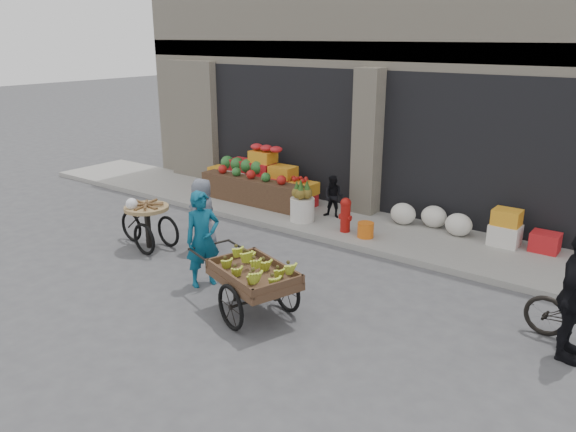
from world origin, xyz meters
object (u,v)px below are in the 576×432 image
Objects in this scene: orange_bucket at (366,230)px; cyclist at (575,296)px; banana_cart at (252,271)px; seated_person at (333,197)px; tricycle_cart at (147,220)px; vendor_grey at (203,215)px; vendor_woman at (203,239)px; fire_hydrant at (345,213)px; pineapple_bin at (302,209)px.

cyclist is (4.09, -2.12, 0.59)m from orange_bucket.
cyclist is at bearing 39.17° from banana_cart.
tricycle_cart is at bearing -130.82° from seated_person.
cyclist reaches higher than vendor_grey.
vendor_grey reaches higher than tricycle_cart.
orange_bucket is 0.13× the size of banana_cart.
banana_cart is 2.85m from vendor_grey.
tricycle_cart is at bearing 98.89° from vendor_woman.
seated_person is 4.00m from vendor_woman.
vendor_woman is at bearing -101.42° from fire_hydrant.
cyclist is at bearing -27.41° from orange_bucket.
fire_hydrant is 3.73m from banana_cart.
tricycle_cart is at bearing -176.57° from banana_cart.
cyclist is (5.29, -2.82, 0.27)m from seated_person.
pineapple_bin is 0.75m from seated_person.
vendor_grey is at bearing -107.29° from pineapple_bin.
orange_bucket is (0.50, -0.05, -0.23)m from fire_hydrant.
vendor_woman reaches higher than orange_bucket.
vendor_grey is (-0.70, -2.27, 0.33)m from pineapple_bin.
cyclist reaches higher than orange_bucket.
vendor_woman reaches higher than vendor_grey.
cyclist is at bearing -21.33° from pineapple_bin.
tricycle_cart is (-2.07, 0.57, -0.23)m from vendor_woman.
vendor_grey is 6.40m from cyclist.
tricycle_cart reaches higher than pineapple_bin.
pineapple_bin is at bearing 176.42° from orange_bucket.
seated_person is at bearing 149.74° from orange_bucket.
seated_person is at bearing 137.12° from fire_hydrant.
tricycle_cart is 1.03× the size of vendor_grey.
pineapple_bin is 0.36× the size of tricycle_cart.
tricycle_cart reaches higher than banana_cart.
vendor_grey is at bearing -136.79° from orange_bucket.
vendor_woman is (0.03, -3.99, 0.21)m from seated_person.
fire_hydrant is at bearing 133.65° from vendor_grey.
seated_person is at bearing 56.31° from pineapple_bin.
vendor_woman is at bearing -175.84° from banana_cart.
vendor_woman is (0.43, -3.39, 0.43)m from pineapple_bin.
seated_person is (-0.70, 0.65, 0.08)m from fire_hydrant.
fire_hydrant is at bearing 48.69° from tricycle_cart.
vendor_grey is (-1.80, -2.22, 0.20)m from fire_hydrant.
vendor_grey is at bearing 93.99° from cyclist.
pineapple_bin is 3.44m from vendor_woman.
vendor_grey is (-1.10, -2.87, 0.12)m from seated_person.
tricycle_cart is at bearing 98.28° from cyclist.
orange_bucket is at bearing 66.20° from cyclist.
vendor_woman is 0.93× the size of cyclist.
banana_cart is (1.34, -4.32, 0.10)m from seated_person.
pineapple_bin is at bearing 155.54° from vendor_grey.
fire_hydrant is (1.10, -0.05, 0.13)m from pineapple_bin.
banana_cart is at bearing -80.13° from fire_hydrant.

